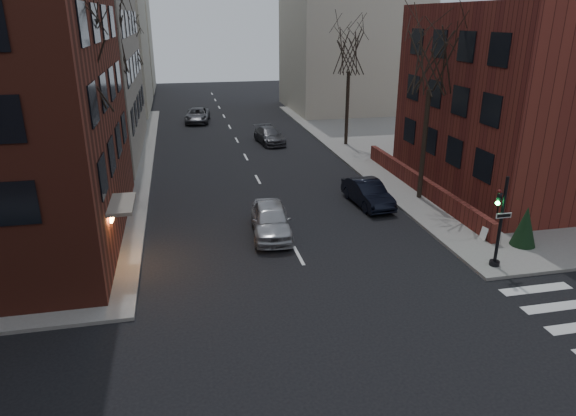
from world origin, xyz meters
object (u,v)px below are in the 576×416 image
object	(u,v)px
car_lane_far	(197,115)
car_lane_silver	(271,220)
car_lane_gray	(269,136)
parked_sedan	(368,193)
streetlamp_far	(140,86)
tree_left_b	(108,40)
tree_right_a	(432,60)
evergreen_shrub	(525,226)
streetlamp_near	(121,128)
sandwich_board	(487,231)
traffic_signal	(499,228)
tree_right_b	(349,52)
tree_left_a	(76,64)
tree_left_c	(127,44)

from	to	relation	value
car_lane_far	car_lane_silver	bearing A→B (deg)	-79.10
car_lane_gray	parked_sedan	bearing A→B (deg)	-87.75
streetlamp_far	tree_left_b	bearing A→B (deg)	-92.15
tree_right_a	evergreen_shrub	bearing A→B (deg)	-77.05
car_lane_silver	evergreen_shrub	size ratio (longest dim) A/B	2.45
streetlamp_near	car_lane_gray	size ratio (longest dim) A/B	1.36
parked_sedan	sandwich_board	distance (m)	7.24
traffic_signal	tree_left_b	world-z (taller)	tree_left_b
traffic_signal	evergreen_shrub	xyz separation A→B (m)	(2.56, 1.61, -0.80)
traffic_signal	streetlamp_near	distance (m)	20.86
tree_right_b	evergreen_shrub	xyz separation A→B (m)	(1.70, -21.39, -6.48)
traffic_signal	evergreen_shrub	size ratio (longest dim) A/B	2.09
streetlamp_near	car_lane_gray	xyz separation A→B (m)	(10.84, 12.23, -3.57)
evergreen_shrub	tree_right_a	bearing A→B (deg)	102.95
tree_left_a	tree_left_c	size ratio (longest dim) A/B	1.06
traffic_signal	car_lane_far	xyz separation A→B (m)	(-10.91, 36.12, -1.20)
tree_left_b	tree_right_a	xyz separation A→B (m)	(17.60, -8.00, -0.88)
tree_left_c	tree_right_a	world-z (taller)	same
tree_left_b	streetlamp_far	xyz separation A→B (m)	(0.60, 16.00, -4.68)
tree_left_c	tree_left_b	bearing A→B (deg)	-90.00
sandwich_board	streetlamp_far	bearing A→B (deg)	121.05
tree_left_b	sandwich_board	world-z (taller)	tree_left_b
streetlamp_near	tree_left_c	bearing A→B (deg)	91.91
streetlamp_far	car_lane_gray	size ratio (longest dim) A/B	1.36
traffic_signal	streetlamp_far	world-z (taller)	streetlamp_far
tree_left_b	tree_right_a	bearing A→B (deg)	-24.44
traffic_signal	car_lane_gray	bearing A→B (deg)	101.86
streetlamp_far	streetlamp_near	bearing A→B (deg)	-90.00
tree_left_c	streetlamp_near	xyz separation A→B (m)	(0.60, -18.00, -3.79)
parked_sedan	car_lane_gray	bearing A→B (deg)	94.70
tree_left_b	tree_right_b	bearing A→B (deg)	18.82
tree_right_a	streetlamp_near	size ratio (longest dim) A/B	1.55
tree_left_c	car_lane_gray	distance (m)	14.77
streetlamp_near	tree_left_a	bearing A→B (deg)	-94.29
tree_right_b	streetlamp_far	xyz separation A→B (m)	(-17.00, 10.00, -3.35)
tree_left_a	streetlamp_near	distance (m)	9.07
streetlamp_near	streetlamp_far	distance (m)	20.00
tree_left_c	tree_right_a	xyz separation A→B (m)	(17.60, -22.00, 0.00)
tree_right_a	car_lane_silver	distance (m)	12.48
tree_left_a	tree_right_b	size ratio (longest dim) A/B	1.12
tree_right_a	evergreen_shrub	world-z (taller)	tree_right_a
streetlamp_far	sandwich_board	size ratio (longest dim) A/B	7.75
parked_sedan	tree_right_a	bearing A→B (deg)	-0.69
tree_left_a	streetlamp_far	bearing A→B (deg)	88.77
tree_left_a	tree_left_b	distance (m)	12.01
tree_left_b	evergreen_shrub	bearing A→B (deg)	-38.57
parked_sedan	evergreen_shrub	world-z (taller)	evergreen_shrub
evergreen_shrub	car_lane_silver	bearing A→B (deg)	160.36
car_lane_silver	sandwich_board	size ratio (longest dim) A/B	5.78
streetlamp_near	sandwich_board	xyz separation A→B (m)	(17.45, -10.40, -3.68)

